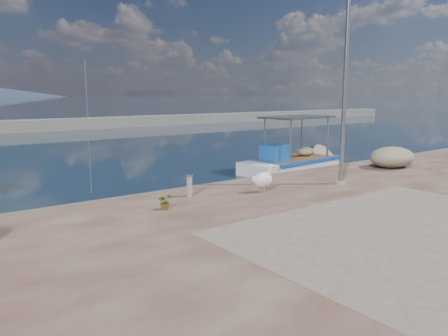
% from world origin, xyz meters
% --- Properties ---
extents(ground, '(1400.00, 1400.00, 0.00)m').
position_xyz_m(ground, '(0.00, 0.00, 0.00)').
color(ground, '#162635').
rests_on(ground, ground).
extents(quay_patch, '(9.00, 7.00, 0.01)m').
position_xyz_m(quay_patch, '(1.00, -3.00, 0.50)').
color(quay_patch, gray).
rests_on(quay_patch, quay).
extents(breakwater, '(120.00, 2.20, 7.50)m').
position_xyz_m(breakwater, '(-0.00, 40.00, 0.60)').
color(breakwater, gray).
rests_on(breakwater, ground).
extents(boat_right, '(6.80, 2.75, 3.19)m').
position_xyz_m(boat_right, '(7.03, 7.21, 0.25)').
color(boat_right, white).
rests_on(boat_right, ground).
extents(pelican, '(1.02, 0.70, 0.98)m').
position_xyz_m(pelican, '(0.92, 2.77, 0.96)').
color(pelican, tan).
rests_on(pelican, quay).
extents(lamp_post, '(0.44, 0.96, 7.00)m').
position_xyz_m(lamp_post, '(4.22, 2.14, 3.80)').
color(lamp_post, gray).
rests_on(lamp_post, quay).
extents(bollard_near, '(0.25, 0.25, 0.75)m').
position_xyz_m(bollard_near, '(-1.46, 3.73, 0.91)').
color(bollard_near, gray).
rests_on(bollard_near, quay).
extents(potted_plant, '(0.48, 0.44, 0.47)m').
position_xyz_m(potted_plant, '(-2.89, 2.83, 0.74)').
color(potted_plant, '#33722D').
rests_on(potted_plant, quay).
extents(net_pile_c, '(2.41, 1.72, 0.95)m').
position_xyz_m(net_pile_c, '(9.12, 3.12, 0.97)').
color(net_pile_c, tan).
rests_on(net_pile_c, quay).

